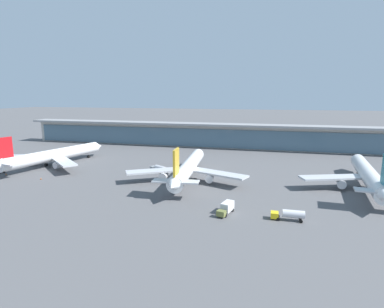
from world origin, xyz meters
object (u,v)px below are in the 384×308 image
Objects in this scene: airliner_left_stand at (52,155)px; safety_cone_charlie at (41,179)px; airliner_centre_stand at (188,168)px; service_truck_under_wing_grey at (159,168)px; service_truck_mid_apron_yellow at (289,214)px; service_truck_on_taxiway_olive at (226,208)px; safety_cone_bravo at (6,174)px; airliner_right_stand at (369,175)px.

safety_cone_charlie is at bearing -62.25° from airliner_left_stand.
airliner_centre_stand is 58.04m from safety_cone_charlie.
service_truck_mid_apron_yellow is at bearing -37.71° from service_truck_under_wing_grey.
service_truck_on_taxiway_olive is 10.93× the size of safety_cone_charlie.
service_truck_under_wing_grey is at bearing 2.15° from airliner_left_stand.
airliner_centre_stand is 47.52m from service_truck_mid_apron_yellow.
safety_cone_bravo is at bearing -161.06° from service_truck_under_wing_grey.
airliner_left_stand is 94.34m from service_truck_on_taxiway_olive.
airliner_right_stand is at bearing -3.41° from service_truck_under_wing_grey.
service_truck_mid_apron_yellow is at bearing -20.23° from airliner_left_stand.
airliner_centre_stand is 18.51m from service_truck_under_wing_grey.
airliner_centre_stand and airliner_right_stand have the same top height.
airliner_centre_stand is at bearing 8.48° from safety_cone_bravo.
service_truck_mid_apron_yellow is 113.15m from safety_cone_bravo.
airliner_right_stand is 56.68m from service_truck_on_taxiway_olive.
safety_cone_bravo is at bearing 170.06° from service_truck_mid_apron_yellow.
service_truck_on_taxiway_olive is 10.93× the size of safety_cone_bravo.
service_truck_mid_apron_yellow is (51.74, -40.01, 0.00)m from service_truck_under_wing_grey.
service_truck_mid_apron_yellow is 1.13× the size of service_truck_on_taxiway_olive.
airliner_left_stand is 85.33× the size of safety_cone_bravo.
service_truck_under_wing_grey is 12.26× the size of safety_cone_bravo.
safety_cone_charlie is (10.98, -20.87, -4.75)m from airliner_left_stand.
safety_cone_bravo is (-8.17, -18.55, -4.75)m from airliner_left_stand.
airliner_right_stand reaches higher than safety_cone_bravo.
airliner_left_stand is 7.81× the size of service_truck_on_taxiway_olive.
service_truck_mid_apron_yellow is 12.30× the size of safety_cone_bravo.
airliner_left_stand is at bearing 173.80° from airliner_centre_stand.
service_truck_mid_apron_yellow is 12.30× the size of safety_cone_charlie.
safety_cone_charlie is (19.15, -2.33, 0.00)m from safety_cone_bravo.
safety_cone_bravo is (-75.38, -11.24, -4.75)m from airliner_centre_stand.
airliner_centre_stand reaches higher than safety_cone_charlie.
safety_cone_charlie is (-92.30, 17.20, -1.39)m from service_truck_mid_apron_yellow.
service_truck_on_taxiway_olive reaches higher than safety_cone_charlie.
safety_cone_bravo is 1.00× the size of safety_cone_charlie.
airliner_left_stand is at bearing 117.75° from safety_cone_charlie.
airliner_right_stand is at bearing 4.02° from airliner_centre_stand.
airliner_centre_stand is 1.00× the size of airliner_right_stand.
airliner_left_stand reaches higher than service_truck_mid_apron_yellow.
service_truck_on_taxiway_olive is (34.98, -39.42, -0.02)m from service_truck_under_wing_grey.
service_truck_on_taxiway_olive is (86.51, -37.48, -3.37)m from airliner_left_stand.
service_truck_mid_apron_yellow is at bearing -9.94° from safety_cone_bravo.
airliner_centre_stand is at bearing 13.56° from safety_cone_charlie.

